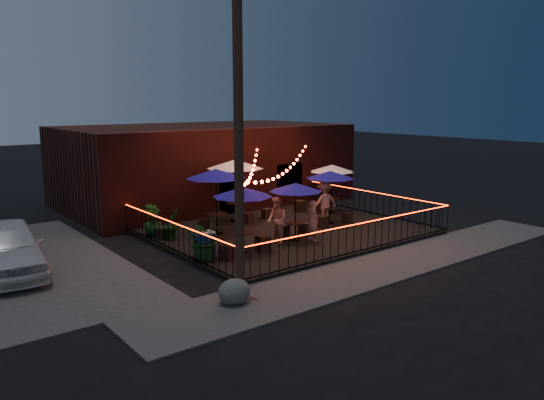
{
  "coord_description": "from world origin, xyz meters",
  "views": [
    {
      "loc": [
        -13.12,
        -13.91,
        5.27
      ],
      "look_at": [
        -0.12,
        2.78,
        1.28
      ],
      "focal_mm": 35.0,
      "sensor_mm": 36.0,
      "label": 1
    }
  ],
  "objects_px": {
    "cafe_table_1": "(216,174)",
    "cafe_table_4": "(330,175)",
    "cafe_table_0": "(242,193)",
    "cooler": "(205,244)",
    "utility_pole": "(239,150)",
    "boulder": "(234,292)",
    "cafe_table_2": "(296,188)",
    "cafe_table_3": "(235,165)",
    "cafe_table_5": "(332,169)"
  },
  "relations": [
    {
      "from": "cafe_table_1",
      "to": "cafe_table_4",
      "type": "bearing_deg",
      "value": -16.5
    },
    {
      "from": "cafe_table_0",
      "to": "cooler",
      "type": "distance_m",
      "value": 2.12
    },
    {
      "from": "utility_pole",
      "to": "boulder",
      "type": "bearing_deg",
      "value": -141.45
    },
    {
      "from": "cafe_table_2",
      "to": "cafe_table_4",
      "type": "bearing_deg",
      "value": 23.12
    },
    {
      "from": "cafe_table_4",
      "to": "cafe_table_3",
      "type": "bearing_deg",
      "value": 137.0
    },
    {
      "from": "cafe_table_3",
      "to": "cooler",
      "type": "relative_size",
      "value": 3.2
    },
    {
      "from": "cafe_table_4",
      "to": "cafe_table_2",
      "type": "bearing_deg",
      "value": -156.88
    },
    {
      "from": "cafe_table_5",
      "to": "cooler",
      "type": "xyz_separation_m",
      "value": [
        -8.22,
        -2.46,
        -1.61
      ]
    },
    {
      "from": "cafe_table_1",
      "to": "cafe_table_3",
      "type": "distance_m",
      "value": 2.23
    },
    {
      "from": "utility_pole",
      "to": "cafe_table_2",
      "type": "height_order",
      "value": "utility_pole"
    },
    {
      "from": "cafe_table_3",
      "to": "cafe_table_4",
      "type": "xyz_separation_m",
      "value": [
        2.93,
        -2.73,
        -0.4
      ]
    },
    {
      "from": "cafe_table_4",
      "to": "cooler",
      "type": "distance_m",
      "value": 6.94
    },
    {
      "from": "boulder",
      "to": "cooler",
      "type": "bearing_deg",
      "value": 69.99
    },
    {
      "from": "cafe_table_1",
      "to": "cafe_table_0",
      "type": "bearing_deg",
      "value": -103.71
    },
    {
      "from": "boulder",
      "to": "utility_pole",
      "type": "bearing_deg",
      "value": 38.55
    },
    {
      "from": "cafe_table_1",
      "to": "cafe_table_2",
      "type": "xyz_separation_m",
      "value": [
        1.75,
        -2.66,
        -0.36
      ]
    },
    {
      "from": "cafe_table_3",
      "to": "boulder",
      "type": "height_order",
      "value": "cafe_table_3"
    },
    {
      "from": "cafe_table_1",
      "to": "cafe_table_3",
      "type": "xyz_separation_m",
      "value": [
        1.79,
        1.33,
        0.11
      ]
    },
    {
      "from": "cafe_table_3",
      "to": "cafe_table_4",
      "type": "height_order",
      "value": "cafe_table_3"
    },
    {
      "from": "cafe_table_1",
      "to": "cafe_table_4",
      "type": "height_order",
      "value": "cafe_table_1"
    },
    {
      "from": "cafe_table_5",
      "to": "boulder",
      "type": "distance_m",
      "value": 11.64
    },
    {
      "from": "cafe_table_4",
      "to": "cooler",
      "type": "relative_size",
      "value": 2.73
    },
    {
      "from": "cafe_table_1",
      "to": "cafe_table_4",
      "type": "relative_size",
      "value": 1.35
    },
    {
      "from": "cafe_table_0",
      "to": "cafe_table_4",
      "type": "height_order",
      "value": "cafe_table_0"
    },
    {
      "from": "cafe_table_2",
      "to": "boulder",
      "type": "xyz_separation_m",
      "value": [
        -5.11,
        -3.55,
        -1.77
      ]
    },
    {
      "from": "utility_pole",
      "to": "cafe_table_3",
      "type": "bearing_deg",
      "value": 56.75
    },
    {
      "from": "cafe_table_0",
      "to": "cafe_table_2",
      "type": "xyz_separation_m",
      "value": [
        2.42,
        0.08,
        -0.09
      ]
    },
    {
      "from": "cafe_table_0",
      "to": "cafe_table_2",
      "type": "height_order",
      "value": "cafe_table_0"
    },
    {
      "from": "cafe_table_0",
      "to": "cafe_table_5",
      "type": "bearing_deg",
      "value": 22.12
    },
    {
      "from": "cafe_table_2",
      "to": "cafe_table_3",
      "type": "distance_m",
      "value": 4.02
    },
    {
      "from": "cafe_table_1",
      "to": "cooler",
      "type": "relative_size",
      "value": 3.68
    },
    {
      "from": "cafe_table_4",
      "to": "cafe_table_5",
      "type": "height_order",
      "value": "cafe_table_5"
    },
    {
      "from": "cafe_table_1",
      "to": "cafe_table_3",
      "type": "bearing_deg",
      "value": 36.72
    },
    {
      "from": "cafe_table_5",
      "to": "cafe_table_0",
      "type": "bearing_deg",
      "value": -157.88
    },
    {
      "from": "cafe_table_2",
      "to": "cafe_table_3",
      "type": "bearing_deg",
      "value": 89.5
    },
    {
      "from": "utility_pole",
      "to": "cafe_table_1",
      "type": "xyz_separation_m",
      "value": [
        2.94,
        5.87,
        -1.52
      ]
    },
    {
      "from": "cafe_table_1",
      "to": "cafe_table_2",
      "type": "relative_size",
      "value": 1.28
    },
    {
      "from": "cafe_table_3",
      "to": "cafe_table_5",
      "type": "relative_size",
      "value": 1.03
    },
    {
      "from": "utility_pole",
      "to": "cafe_table_0",
      "type": "xyz_separation_m",
      "value": [
        2.27,
        3.14,
        -1.79
      ]
    },
    {
      "from": "cafe_table_0",
      "to": "utility_pole",
      "type": "bearing_deg",
      "value": -125.9
    },
    {
      "from": "cafe_table_3",
      "to": "boulder",
      "type": "xyz_separation_m",
      "value": [
        -5.15,
        -7.54,
        -2.23
      ]
    },
    {
      "from": "cafe_table_5",
      "to": "cafe_table_4",
      "type": "bearing_deg",
      "value": -136.36
    },
    {
      "from": "cafe_table_1",
      "to": "cafe_table_5",
      "type": "height_order",
      "value": "cafe_table_1"
    },
    {
      "from": "cafe_table_0",
      "to": "cooler",
      "type": "xyz_separation_m",
      "value": [
        -1.3,
        0.36,
        -1.64
      ]
    },
    {
      "from": "cafe_table_1",
      "to": "cafe_table_3",
      "type": "height_order",
      "value": "cafe_table_3"
    },
    {
      "from": "utility_pole",
      "to": "cooler",
      "type": "relative_size",
      "value": 9.6
    },
    {
      "from": "utility_pole",
      "to": "boulder",
      "type": "height_order",
      "value": "utility_pole"
    },
    {
      "from": "cafe_table_1",
      "to": "cafe_table_5",
      "type": "relative_size",
      "value": 1.19
    },
    {
      "from": "cafe_table_1",
      "to": "cafe_table_5",
      "type": "bearing_deg",
      "value": 0.73
    },
    {
      "from": "utility_pole",
      "to": "boulder",
      "type": "xyz_separation_m",
      "value": [
        -0.42,
        -0.34,
        -3.65
      ]
    }
  ]
}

